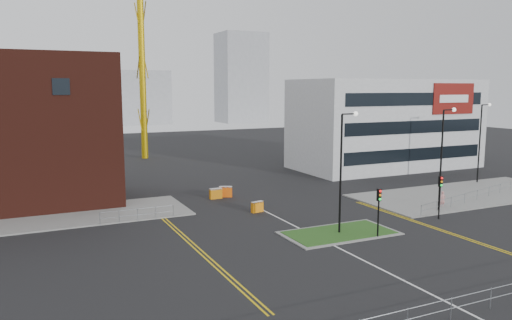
% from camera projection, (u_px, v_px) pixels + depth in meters
% --- Properties ---
extents(ground, '(200.00, 200.00, 0.00)m').
position_uv_depth(ground, '(389.00, 273.00, 29.59)').
color(ground, black).
rests_on(ground, ground).
extents(pavement_left, '(28.00, 8.00, 0.12)m').
position_uv_depth(pavement_left, '(17.00, 221.00, 40.84)').
color(pavement_left, slate).
rests_on(pavement_left, ground).
extents(pavement_right, '(24.00, 10.00, 0.12)m').
position_uv_depth(pavement_right, '(467.00, 194.00, 51.40)').
color(pavement_right, slate).
rests_on(pavement_right, ground).
extents(island_kerb, '(8.60, 4.60, 0.08)m').
position_uv_depth(island_kerb, '(339.00, 233.00, 37.59)').
color(island_kerb, slate).
rests_on(island_kerb, ground).
extents(grass_island, '(8.00, 4.00, 0.12)m').
position_uv_depth(grass_island, '(339.00, 233.00, 37.59)').
color(grass_island, '#234C19').
rests_on(grass_island, ground).
extents(office_block, '(25.00, 12.20, 12.00)m').
position_uv_depth(office_block, '(385.00, 124.00, 68.33)').
color(office_block, '#B4B6B9').
rests_on(office_block, ground).
extents(streetlamp_island, '(1.46, 0.36, 9.18)m').
position_uv_depth(streetlamp_island, '(343.00, 163.00, 36.91)').
color(streetlamp_island, black).
rests_on(streetlamp_island, ground).
extents(streetlamp_right_near, '(1.46, 0.36, 9.18)m').
position_uv_depth(streetlamp_right_near, '(443.00, 151.00, 43.77)').
color(streetlamp_right_near, black).
rests_on(streetlamp_right_near, ground).
extents(streetlamp_right_far, '(1.46, 0.36, 9.18)m').
position_uv_depth(streetlamp_right_far, '(481.00, 136.00, 56.84)').
color(streetlamp_right_far, black).
rests_on(streetlamp_right_far, ground).
extents(traffic_light_island, '(0.28, 0.33, 3.65)m').
position_uv_depth(traffic_light_island, '(379.00, 203.00, 36.27)').
color(traffic_light_island, black).
rests_on(traffic_light_island, ground).
extents(traffic_light_right, '(0.28, 0.33, 3.65)m').
position_uv_depth(traffic_light_right, '(440.00, 189.00, 41.43)').
color(traffic_light_right, black).
rests_on(traffic_light_right, ground).
extents(railing_front, '(24.05, 0.05, 1.10)m').
position_uv_depth(railing_front, '(472.00, 299.00, 24.11)').
color(railing_front, gray).
rests_on(railing_front, ground).
extents(railing_left, '(6.05, 0.05, 1.10)m').
position_uv_depth(railing_left, '(138.00, 213.00, 40.96)').
color(railing_left, gray).
rests_on(railing_left, ground).
extents(railing_right, '(19.05, 5.05, 1.10)m').
position_uv_depth(railing_right, '(477.00, 193.00, 48.43)').
color(railing_right, gray).
rests_on(railing_right, ground).
extents(centre_line, '(0.15, 30.00, 0.01)m').
position_uv_depth(centre_line, '(368.00, 262.00, 31.38)').
color(centre_line, silver).
rests_on(centre_line, ground).
extents(yellow_left_a, '(0.12, 24.00, 0.01)m').
position_uv_depth(yellow_left_a, '(191.00, 246.00, 34.75)').
color(yellow_left_a, gold).
rests_on(yellow_left_a, ground).
extents(yellow_left_b, '(0.12, 24.00, 0.01)m').
position_uv_depth(yellow_left_b, '(195.00, 245.00, 34.87)').
color(yellow_left_b, gold).
rests_on(yellow_left_b, ground).
extents(yellow_right_a, '(0.12, 20.00, 0.01)m').
position_uv_depth(yellow_right_a, '(434.00, 228.00, 38.97)').
color(yellow_right_a, gold).
rests_on(yellow_right_a, ground).
extents(yellow_right_b, '(0.12, 20.00, 0.01)m').
position_uv_depth(yellow_right_b, '(437.00, 228.00, 39.10)').
color(yellow_right_b, gold).
rests_on(yellow_right_b, ground).
extents(skyline_b, '(24.00, 12.00, 16.00)m').
position_uv_depth(skyline_b, '(127.00, 98.00, 149.04)').
color(skyline_b, gray).
rests_on(skyline_b, ground).
extents(skyline_c, '(14.00, 12.00, 28.00)m').
position_uv_depth(skyline_c, '(241.00, 78.00, 158.47)').
color(skyline_c, gray).
rests_on(skyline_c, ground).
extents(skyline_d, '(30.00, 12.00, 12.00)m').
position_uv_depth(skyline_d, '(61.00, 104.00, 150.68)').
color(skyline_d, gray).
rests_on(skyline_d, ground).
extents(pedestrian, '(0.58, 0.40, 1.54)m').
position_uv_depth(pedestrian, '(443.00, 199.00, 45.67)').
color(pedestrian, '#D38B88').
rests_on(pedestrian, ground).
extents(barrier_left, '(1.36, 0.92, 1.09)m').
position_uv_depth(barrier_left, '(226.00, 191.00, 50.16)').
color(barrier_left, '#E2570C').
rests_on(barrier_left, ground).
extents(barrier_mid, '(1.26, 0.45, 1.05)m').
position_uv_depth(barrier_mid, '(216.00, 193.00, 49.37)').
color(barrier_mid, '#C7700B').
rests_on(barrier_mid, ground).
extents(barrier_right, '(1.20, 0.64, 0.96)m').
position_uv_depth(barrier_right, '(257.00, 206.00, 44.03)').
color(barrier_right, orange).
rests_on(barrier_right, ground).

